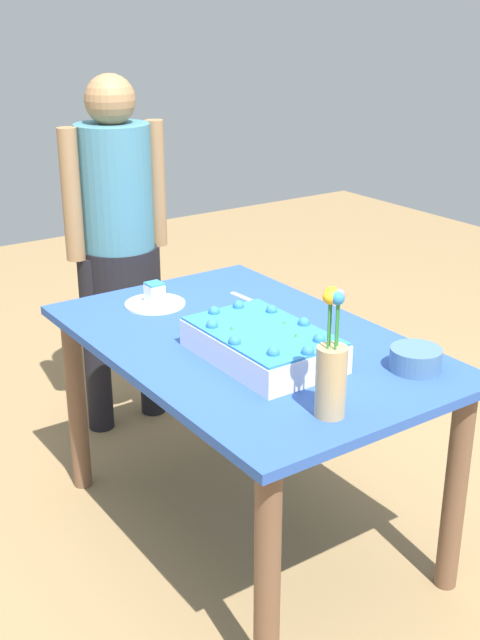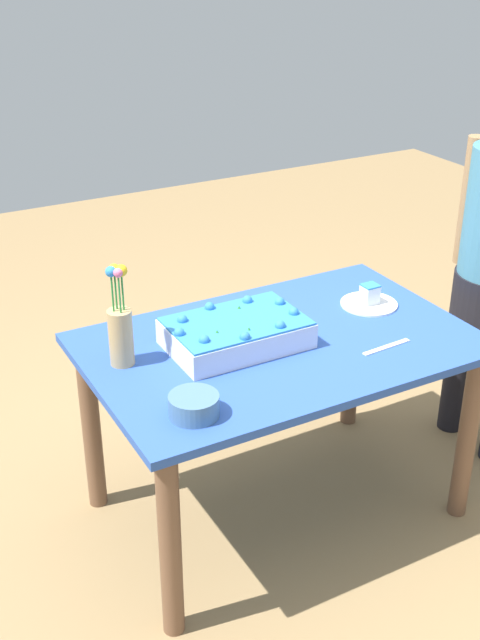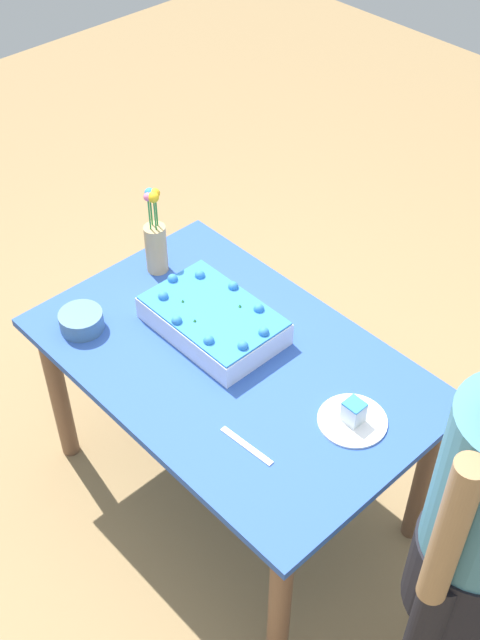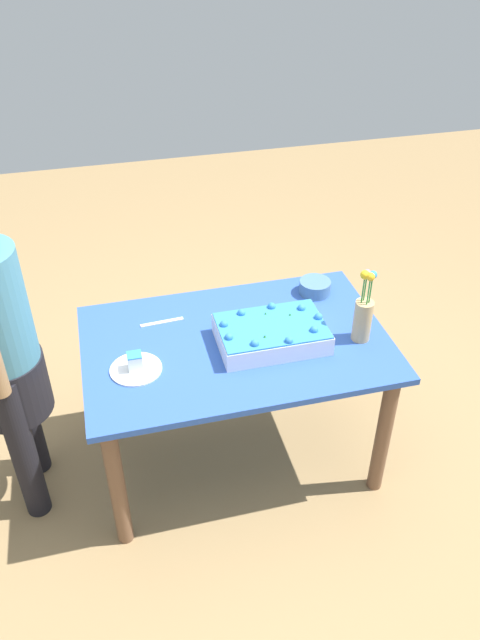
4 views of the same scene
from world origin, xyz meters
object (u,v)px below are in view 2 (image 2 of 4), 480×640
(serving_plate_with_slice, at_px, (369,300))
(flower_vase, at_px, (120,329))
(sheet_cake, at_px, (236,332))
(cake_knife, at_px, (386,347))
(fruit_bowl, at_px, (194,405))

(serving_plate_with_slice, xyz_separation_m, flower_vase, (0.99, -0.03, 0.11))
(sheet_cake, distance_m, cake_knife, 0.52)
(serving_plate_with_slice, bearing_deg, cake_knife, 63.24)
(flower_vase, bearing_deg, fruit_bowl, 100.48)
(serving_plate_with_slice, xyz_separation_m, cake_knife, (0.15, 0.30, -0.02))
(serving_plate_with_slice, distance_m, fruit_bowl, 0.98)
(serving_plate_with_slice, bearing_deg, flower_vase, -1.64)
(serving_plate_with_slice, height_order, flower_vase, flower_vase)
(fruit_bowl, bearing_deg, flower_vase, -79.52)
(flower_vase, relative_size, fruit_bowl, 2.31)
(sheet_cake, relative_size, serving_plate_with_slice, 2.16)
(flower_vase, distance_m, fruit_bowl, 0.41)
(sheet_cake, xyz_separation_m, serving_plate_with_slice, (-0.60, -0.04, -0.03))
(serving_plate_with_slice, relative_size, fruit_bowl, 1.42)
(cake_knife, xyz_separation_m, fruit_bowl, (0.76, 0.06, 0.03))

